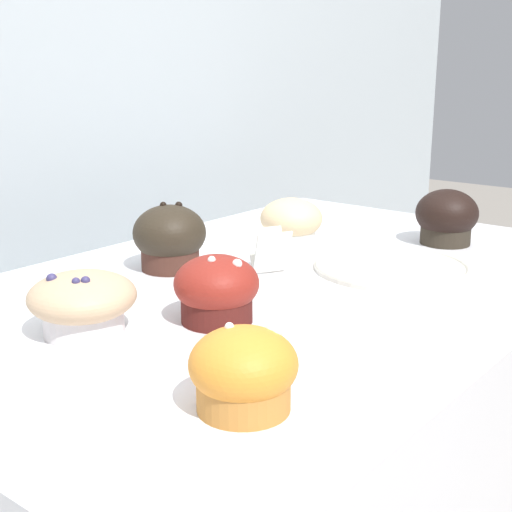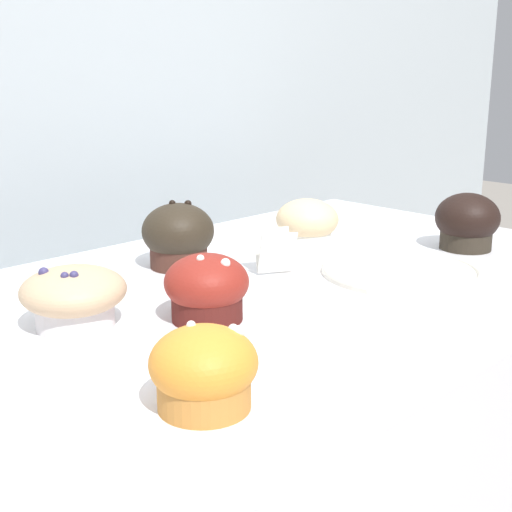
% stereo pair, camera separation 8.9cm
% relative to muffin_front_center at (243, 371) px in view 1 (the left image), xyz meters
% --- Properties ---
extents(wall_back, '(3.20, 0.10, 1.80)m').
position_rel_muffin_front_center_xyz_m(wall_back, '(0.31, 0.79, -0.02)').
color(wall_back, '#A8B2B7').
rests_on(wall_back, ground).
extents(muffin_front_center, '(0.09, 0.09, 0.07)m').
position_rel_muffin_front_center_xyz_m(muffin_front_center, '(0.00, 0.00, 0.00)').
color(muffin_front_center, '#BF7B35').
rests_on(muffin_front_center, display_counter).
extents(muffin_back_left, '(0.09, 0.09, 0.08)m').
position_rel_muffin_front_center_xyz_m(muffin_back_left, '(0.14, 0.16, 0.00)').
color(muffin_back_left, '#481714').
rests_on(muffin_back_left, display_counter).
extents(muffin_back_right, '(0.10, 0.10, 0.07)m').
position_rel_muffin_front_center_xyz_m(muffin_back_right, '(0.48, 0.30, 0.00)').
color(muffin_back_right, white).
rests_on(muffin_back_right, display_counter).
extents(muffin_front_left, '(0.11, 0.11, 0.07)m').
position_rel_muffin_front_center_xyz_m(muffin_front_left, '(0.02, 0.24, 0.00)').
color(muffin_front_left, silver).
rests_on(muffin_front_left, display_counter).
extents(muffin_front_right, '(0.10, 0.10, 0.09)m').
position_rel_muffin_front_center_xyz_m(muffin_front_right, '(0.25, 0.34, 0.01)').
color(muffin_front_right, '#41241C').
rests_on(muffin_front_right, display_counter).
extents(muffin_back_center, '(0.10, 0.10, 0.09)m').
position_rel_muffin_front_center_xyz_m(muffin_back_center, '(0.63, 0.11, 0.01)').
color(muffin_back_center, '#2C261D').
rests_on(muffin_back_center, display_counter).
extents(serving_plate, '(0.22, 0.22, 0.01)m').
position_rel_muffin_front_center_xyz_m(serving_plate, '(0.44, 0.10, -0.03)').
color(serving_plate, beige).
rests_on(serving_plate, display_counter).
extents(price_card, '(0.06, 0.06, 0.06)m').
position_rel_muffin_front_center_xyz_m(price_card, '(0.32, 0.22, -0.00)').
color(price_card, white).
rests_on(price_card, display_counter).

